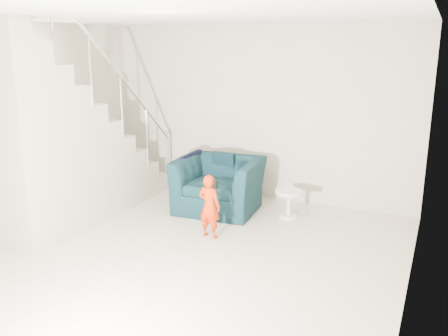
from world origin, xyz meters
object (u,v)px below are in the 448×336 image
(armchair, at_px, (219,185))
(side_table, at_px, (289,199))
(toddler, at_px, (209,206))
(staircase, at_px, (60,155))

(armchair, bearing_deg, side_table, 2.87)
(armchair, xyz_separation_m, toddler, (0.35, -0.99, 0.03))
(toddler, bearing_deg, staircase, 14.06)
(staircase, bearing_deg, toddler, 9.50)
(armchair, relative_size, staircase, 0.33)
(side_table, bearing_deg, staircase, -151.95)
(armchair, height_order, toddler, toddler)
(side_table, bearing_deg, armchair, -172.45)
(side_table, distance_m, staircase, 3.22)
(side_table, xyz_separation_m, staircase, (-2.78, -1.48, 0.68))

